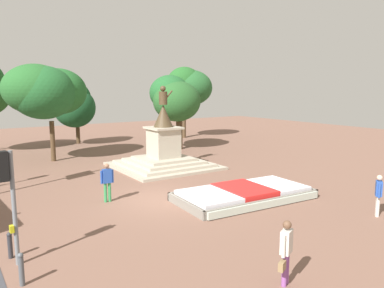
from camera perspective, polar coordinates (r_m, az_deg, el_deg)
name	(u,v)px	position (r m, az deg, el deg)	size (l,w,h in m)	color
ground_plane	(161,199)	(16.61, -4.71, -8.41)	(71.17, 71.17, 0.00)	brown
flower_planter	(244,194)	(16.64, 8.00, -7.58)	(6.19, 3.44, 0.54)	#38281C
statue_monument	(164,153)	(22.97, -4.34, -1.32)	(5.63, 5.63, 4.96)	#B0A591
traffic_light_near_crossing	(8,187)	(11.15, -26.22, -5.92)	(0.41, 0.30, 3.20)	slate
pedestrian_with_handbag	(286,249)	(9.76, 14.12, -15.30)	(0.68, 0.43, 1.66)	#8C4C99
pedestrian_near_planter	(379,193)	(15.89, 26.55, -6.65)	(0.49, 0.40, 1.60)	beige
pedestrian_crossing_plaza	(107,180)	(16.37, -12.81, -5.34)	(0.57, 0.25, 1.68)	#338C4C
kerb_bollard_mid_a	(21,268)	(10.54, -24.57, -16.86)	(0.14, 0.14, 0.85)	#4C5156
kerb_bollard_mid_b	(10,244)	(12.22, -25.99, -13.60)	(0.14, 0.14, 0.77)	#2D2D33
park_tree_behind_statue	(188,87)	(36.60, -0.56, 8.75)	(4.61, 4.06, 6.84)	brown
park_tree_far_right	(45,91)	(26.50, -21.47, 7.50)	(5.49, 4.74, 6.37)	#4C3823
park_tree_street_side	(174,98)	(29.41, -2.75, 6.99)	(3.82, 4.02, 5.84)	#4C3823
park_tree_mid_canopy	(73,105)	(33.28, -17.73, 5.74)	(3.68, 3.46, 5.42)	#4C3823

